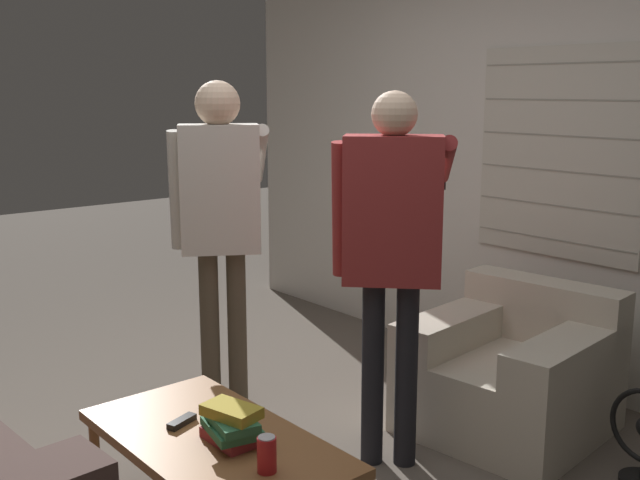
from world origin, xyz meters
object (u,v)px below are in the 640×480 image
object	(u,v)px
person_left_standing	(220,206)
soda_can	(267,454)
armchair_beige	(513,372)
spare_remote	(182,422)
person_right_standing	(392,235)
coffee_table	(215,446)
book_stack	(232,425)

from	to	relation	value
person_left_standing	soda_can	size ratio (longest dim) A/B	13.61
armchair_beige	spare_remote	distance (m)	1.73
person_right_standing	spare_remote	size ratio (longest dim) A/B	12.27
armchair_beige	person_left_standing	size ratio (longest dim) A/B	0.55
coffee_table	person_right_standing	size ratio (longest dim) A/B	0.66
coffee_table	book_stack	bearing A→B (deg)	17.72
coffee_table	soda_can	distance (m)	0.34
book_stack	spare_remote	bearing A→B (deg)	-165.40
soda_can	spare_remote	world-z (taller)	soda_can
coffee_table	book_stack	world-z (taller)	book_stack
armchair_beige	spare_remote	xyz separation A→B (m)	(-0.31, -1.69, 0.14)
coffee_table	person_right_standing	xyz separation A→B (m)	(-0.01, 0.93, 0.68)
book_stack	person_right_standing	bearing A→B (deg)	95.72
person_left_standing	book_stack	size ratio (longest dim) A/B	6.45
spare_remote	soda_can	bearing A→B (deg)	-15.03
person_left_standing	book_stack	world-z (taller)	person_left_standing
coffee_table	book_stack	distance (m)	0.13
person_left_standing	person_right_standing	xyz separation A→B (m)	(0.97, 0.25, -0.03)
soda_can	person_left_standing	bearing A→B (deg)	152.56
armchair_beige	soda_can	world-z (taller)	armchair_beige
armchair_beige	coffee_table	distance (m)	1.66
spare_remote	armchair_beige	bearing A→B (deg)	60.54
person_right_standing	spare_remote	world-z (taller)	person_right_standing
armchair_beige	person_right_standing	distance (m)	1.07
book_stack	soda_can	bearing A→B (deg)	-6.46
person_left_standing	soda_can	bearing A→B (deg)	-85.74
armchair_beige	person_right_standing	size ratio (longest dim) A/B	0.57
coffee_table	person_left_standing	xyz separation A→B (m)	(-0.98, 0.68, 0.71)
person_right_standing	spare_remote	distance (m)	1.16
soda_can	armchair_beige	bearing A→B (deg)	96.62
person_right_standing	soda_can	world-z (taller)	person_right_standing
armchair_beige	soda_can	bearing A→B (deg)	90.72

